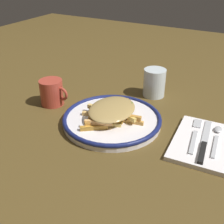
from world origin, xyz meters
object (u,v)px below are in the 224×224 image
plate (112,119)px  knife (204,144)px  water_glass (154,83)px  coffee_mug (52,92)px  fork (195,135)px  spoon (217,136)px  fries_heap (110,111)px  napkin (204,143)px

plate → knife: (0.27, 0.01, 0.00)m
water_glass → coffee_mug: (-0.28, -0.23, -0.01)m
plate → knife: bearing=1.1°
fork → water_glass: bearing=134.6°
knife → spoon: size_ratio=1.38×
fries_heap → napkin: fries_heap is taller
knife → water_glass: water_glass is taller
coffee_mug → water_glass: bearing=39.7°
napkin → spoon: 0.04m
fries_heap → coffee_mug: size_ratio=2.18×
coffee_mug → fork: bearing=2.8°
knife → coffee_mug: size_ratio=2.00×
coffee_mug → plate: bearing=-3.0°
fries_heap → fork: bearing=9.3°
fries_heap → coffee_mug: 0.23m
water_glass → fries_heap: bearing=-100.2°
water_glass → fork: bearing=-45.4°
fries_heap → spoon: (0.30, 0.06, -0.03)m
napkin → fork: size_ratio=1.27×
fries_heap → water_glass: size_ratio=2.31×
fries_heap → coffee_mug: coffee_mug is taller
plate → water_glass: water_glass is taller
knife → spoon: bearing=67.2°
spoon → coffee_mug: (-0.53, -0.05, 0.03)m
fries_heap → knife: size_ratio=1.09×
plate → coffee_mug: coffee_mug is taller
fries_heap → fork: size_ratio=1.30×
plate → coffee_mug: size_ratio=2.85×
napkin → coffee_mug: coffee_mug is taller
fries_heap → water_glass: bearing=79.8°
knife → water_glass: size_ratio=2.12×
knife → water_glass: bearing=134.8°
plate → water_glass: bearing=80.8°
plate → fork: plate is taller
knife → spoon: spoon is taller
fries_heap → water_glass: water_glass is taller
plate → coffee_mug: (-0.24, 0.01, 0.03)m
napkin → plate: bearing=-175.0°
plate → coffee_mug: bearing=177.0°
plate → napkin: (0.27, 0.02, -0.01)m
plate → fries_heap: size_ratio=1.31×
napkin → water_glass: 0.32m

